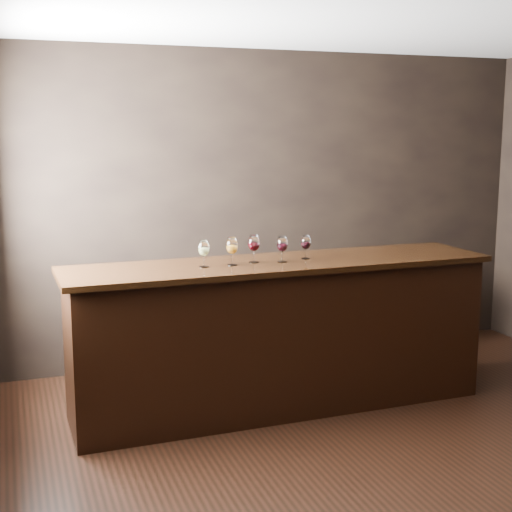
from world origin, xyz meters
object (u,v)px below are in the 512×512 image
object	(u,v)px
bar_counter	(280,337)
glass_amber	(232,246)
back_bar_shelf	(280,315)
glass_red_c	(306,243)
glass_white	(204,249)
glass_red_a	(254,244)
glass_red_b	(282,245)

from	to	relation	value
bar_counter	glass_amber	xyz separation A→B (m)	(-0.39, -0.03, 0.72)
bar_counter	glass_amber	world-z (taller)	glass_amber
back_bar_shelf	glass_red_c	size ratio (longest dim) A/B	13.32
glass_white	glass_red_a	world-z (taller)	glass_red_a
glass_white	glass_red_b	world-z (taller)	same
back_bar_shelf	glass_white	xyz separation A→B (m)	(-1.00, -1.07, 0.84)
glass_white	glass_red_a	distance (m)	0.40
bar_counter	glass_amber	bearing A→B (deg)	-176.37
glass_amber	glass_red_b	world-z (taller)	glass_amber
glass_red_a	glass_red_c	bearing A→B (deg)	1.90
back_bar_shelf	glass_red_b	world-z (taller)	glass_red_b
bar_counter	glass_white	size ratio (longest dim) A/B	16.15
glass_red_a	glass_red_b	size ratio (longest dim) A/B	1.06
glass_amber	glass_red_c	size ratio (longest dim) A/B	1.13
glass_red_a	bar_counter	bearing A→B (deg)	-6.44
glass_red_b	glass_red_c	bearing A→B (deg)	18.16
glass_white	glass_red_c	distance (m)	0.82
glass_amber	glass_red_c	distance (m)	0.61
back_bar_shelf	glass_white	distance (m)	1.68
glass_amber	glass_red_c	world-z (taller)	glass_amber
bar_counter	glass_red_a	bearing A→B (deg)	172.55
glass_white	glass_red_b	bearing A→B (deg)	-0.05
back_bar_shelf	bar_counter	bearing A→B (deg)	-111.27
bar_counter	glass_red_c	size ratio (longest dim) A/B	17.47
glass_white	glass_amber	bearing A→B (deg)	0.97
glass_white	glass_red_a	bearing A→B (deg)	8.28
glass_amber	glass_red_c	bearing A→B (deg)	6.40
bar_counter	glass_red_b	world-z (taller)	glass_red_b
bar_counter	glass_white	distance (m)	0.93
bar_counter	glass_red_a	world-z (taller)	glass_red_a
bar_counter	glass_red_b	xyz separation A→B (m)	(0.00, -0.04, 0.72)
glass_amber	glass_white	bearing A→B (deg)	-179.03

